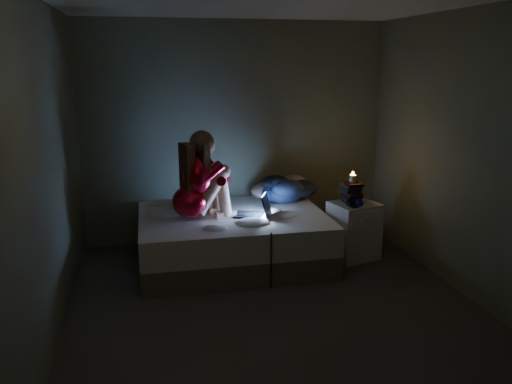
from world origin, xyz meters
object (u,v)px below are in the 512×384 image
object	(u,v)px
laptop	(252,204)
candle	(353,177)
nightstand	(354,231)
woman	(190,176)
bed	(233,238)
phone	(348,206)

from	to	relation	value
laptop	candle	distance (m)	1.14
candle	nightstand	bearing A→B (deg)	-31.60
woman	candle	bearing A→B (deg)	-17.21
bed	laptop	world-z (taller)	laptop
nightstand	woman	bearing A→B (deg)	163.84
woman	nightstand	distance (m)	1.91
bed	woman	xyz separation A→B (m)	(-0.45, -0.11, 0.73)
bed	laptop	xyz separation A→B (m)	(0.19, -0.12, 0.40)
woman	candle	world-z (taller)	woman
phone	laptop	bearing A→B (deg)	-178.00
candle	phone	world-z (taller)	candle
bed	laptop	bearing A→B (deg)	-31.76
woman	candle	xyz separation A→B (m)	(1.75, -0.02, -0.08)
woman	laptop	world-z (taller)	woman
woman	bed	bearing A→B (deg)	-2.55
laptop	phone	bearing A→B (deg)	15.01
candle	bed	bearing A→B (deg)	173.99
woman	phone	distance (m)	1.71
woman	phone	world-z (taller)	woman
laptop	nightstand	distance (m)	1.20
nightstand	candle	xyz separation A→B (m)	(-0.03, 0.02, 0.60)
bed	candle	bearing A→B (deg)	-6.01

